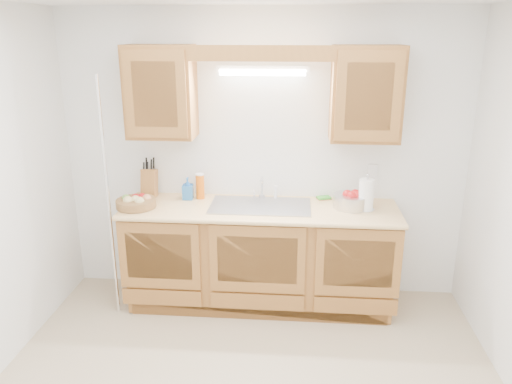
# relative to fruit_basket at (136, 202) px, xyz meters

# --- Properties ---
(room) EXTENTS (3.52, 3.50, 2.50)m
(room) POSITION_rel_fruit_basket_xyz_m (1.03, -1.10, 0.30)
(room) COLOR tan
(room) RESTS_ON ground
(base_cabinets) EXTENTS (2.20, 0.60, 0.86)m
(base_cabinets) POSITION_rel_fruit_basket_xyz_m (1.03, 0.10, -0.51)
(base_cabinets) COLOR #A66730
(base_cabinets) RESTS_ON ground
(countertop) EXTENTS (2.30, 0.63, 0.04)m
(countertop) POSITION_rel_fruit_basket_xyz_m (1.03, 0.09, -0.07)
(countertop) COLOR #E1B676
(countertop) RESTS_ON base_cabinets
(upper_cabinet_left) EXTENTS (0.55, 0.33, 0.75)m
(upper_cabinet_left) POSITION_rel_fruit_basket_xyz_m (0.20, 0.24, 0.88)
(upper_cabinet_left) COLOR #A66730
(upper_cabinet_left) RESTS_ON room
(upper_cabinet_right) EXTENTS (0.55, 0.33, 0.75)m
(upper_cabinet_right) POSITION_rel_fruit_basket_xyz_m (1.86, 0.24, 0.88)
(upper_cabinet_right) COLOR #A66730
(upper_cabinet_right) RESTS_ON room
(valance) EXTENTS (2.20, 0.05, 0.12)m
(valance) POSITION_rel_fruit_basket_xyz_m (1.03, 0.09, 1.19)
(valance) COLOR #A66730
(valance) RESTS_ON room
(fluorescent_fixture) EXTENTS (0.76, 0.08, 0.08)m
(fluorescent_fixture) POSITION_rel_fruit_basket_xyz_m (1.03, 0.32, 1.05)
(fluorescent_fixture) COLOR white
(fluorescent_fixture) RESTS_ON room
(sink) EXTENTS (0.84, 0.46, 0.36)m
(sink) POSITION_rel_fruit_basket_xyz_m (1.03, 0.11, -0.12)
(sink) COLOR #9E9EA3
(sink) RESTS_ON countertop
(wire_shelf_pole) EXTENTS (0.03, 0.03, 2.00)m
(wire_shelf_pole) POSITION_rel_fruit_basket_xyz_m (-0.17, -0.16, 0.05)
(wire_shelf_pole) COLOR silver
(wire_shelf_pole) RESTS_ON ground
(outlet_plate) EXTENTS (0.08, 0.01, 0.12)m
(outlet_plate) POSITION_rel_fruit_basket_xyz_m (1.98, 0.39, 0.20)
(outlet_plate) COLOR white
(outlet_plate) RESTS_ON room
(fruit_basket) EXTENTS (0.39, 0.39, 0.10)m
(fruit_basket) POSITION_rel_fruit_basket_xyz_m (0.00, 0.00, 0.00)
(fruit_basket) COLOR olive
(fruit_basket) RESTS_ON countertop
(knife_block) EXTENTS (0.13, 0.21, 0.36)m
(knife_block) POSITION_rel_fruit_basket_xyz_m (0.03, 0.29, 0.08)
(knife_block) COLOR #A66730
(knife_block) RESTS_ON countertop
(orange_canister) EXTENTS (0.08, 0.08, 0.22)m
(orange_canister) POSITION_rel_fruit_basket_xyz_m (0.49, 0.27, 0.07)
(orange_canister) COLOR orange
(orange_canister) RESTS_ON countertop
(soap_bottle) EXTENTS (0.09, 0.09, 0.19)m
(soap_bottle) POSITION_rel_fruit_basket_xyz_m (0.39, 0.24, 0.05)
(soap_bottle) COLOR #2468B6
(soap_bottle) RESTS_ON countertop
(sponge) EXTENTS (0.13, 0.11, 0.02)m
(sponge) POSITION_rel_fruit_basket_xyz_m (1.57, 0.34, -0.04)
(sponge) COLOR #CC333F
(sponge) RESTS_ON countertop
(paper_towel) EXTENTS (0.15, 0.15, 0.31)m
(paper_towel) POSITION_rel_fruit_basket_xyz_m (1.90, 0.09, 0.08)
(paper_towel) COLOR silver
(paper_towel) RESTS_ON countertop
(apple_bowl) EXTENTS (0.34, 0.34, 0.15)m
(apple_bowl) POSITION_rel_fruit_basket_xyz_m (1.79, 0.14, 0.02)
(apple_bowl) COLOR silver
(apple_bowl) RESTS_ON countertop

